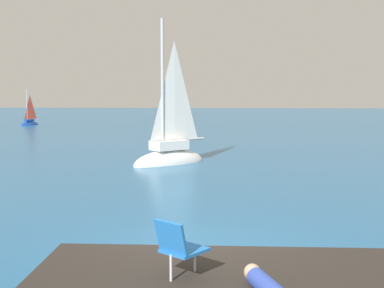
{
  "coord_description": "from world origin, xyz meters",
  "views": [
    {
      "loc": [
        0.45,
        -8.95,
        3.0
      ],
      "look_at": [
        -0.61,
        9.16,
        1.09
      ],
      "focal_mm": 47.43,
      "sensor_mm": 36.0,
      "label": 1
    }
  ],
  "objects": [
    {
      "name": "sailboat_near",
      "position": [
        -1.69,
        11.75,
        0.35
      ],
      "size": [
        3.33,
        3.09,
        6.46
      ],
      "rotation": [
        0.0,
        0.0,
        3.85
      ],
      "color": "white",
      "rests_on": "ground"
    },
    {
      "name": "beach_chair",
      "position": [
        -0.1,
        -2.54,
        0.99
      ],
      "size": [
        0.75,
        0.76,
        0.8
      ],
      "rotation": [
        0.0,
        0.0,
        0.9
      ],
      "color": "blue",
      "rests_on": "shore_ledge"
    },
    {
      "name": "boulder_inland",
      "position": [
        -1.4,
        -1.32,
        0.0
      ],
      "size": [
        0.76,
        0.89,
        0.6
      ],
      "primitive_type": "cube",
      "rotation": [
        0.14,
        0.18,
        1.8
      ],
      "color": "#322A25",
      "rests_on": "ground"
    },
    {
      "name": "ground_plane",
      "position": [
        0.0,
        0.0,
        0.0
      ],
      "size": [
        160.0,
        160.0,
        0.0
      ],
      "primitive_type": "plane",
      "color": "#236093"
    },
    {
      "name": "boulder_seaward",
      "position": [
        -1.3,
        -1.21,
        0.0
      ],
      "size": [
        1.37,
        1.37,
        0.77
      ],
      "primitive_type": "cube",
      "rotation": [
        0.18,
        -0.05,
        0.61
      ],
      "color": "#2B2422",
      "rests_on": "ground"
    },
    {
      "name": "sailboat_far",
      "position": [
        -16.5,
        34.74,
        0.19
      ],
      "size": [
        1.52,
        1.83,
        3.42
      ],
      "rotation": [
        0.0,
        0.0,
        4.12
      ],
      "color": "#193D99",
      "rests_on": "ground"
    }
  ]
}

